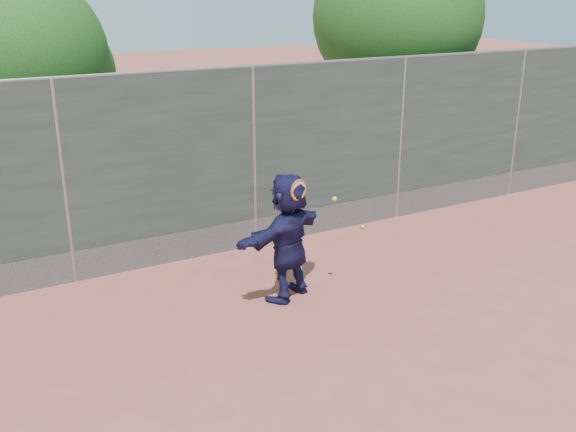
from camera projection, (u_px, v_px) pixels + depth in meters
ground at (378, 336)px, 8.06m from camera, size 80.00×80.00×0.00m
player at (288, 237)px, 8.83m from camera, size 1.75×1.18×1.81m
ball_ground at (362, 227)px, 11.70m from camera, size 0.07×0.07×0.07m
fence at (254, 155)px, 10.43m from camera, size 20.00×0.06×3.03m
swing_action at (302, 192)px, 8.48m from camera, size 0.72×0.16×0.51m
tree_right at (402, 21)px, 13.78m from camera, size 3.78×3.60×5.39m
tree_left at (30, 61)px, 11.20m from camera, size 3.15×3.00×4.53m
weed_clump at (274, 237)px, 10.95m from camera, size 0.68×0.07×0.30m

